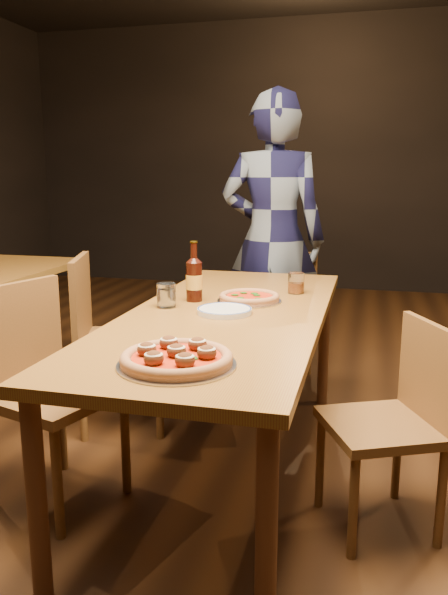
% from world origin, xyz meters
% --- Properties ---
extents(ground, '(9.00, 9.00, 0.00)m').
position_xyz_m(ground, '(0.00, 0.00, 0.00)').
color(ground, black).
extents(room_shell, '(9.00, 9.00, 9.00)m').
position_xyz_m(room_shell, '(0.00, 0.00, 1.86)').
color(room_shell, black).
rests_on(room_shell, ground).
extents(table_main, '(0.80, 2.00, 0.75)m').
position_xyz_m(table_main, '(0.00, 0.00, 0.68)').
color(table_main, brown).
rests_on(table_main, ground).
extents(chair_main_nw, '(0.54, 0.54, 0.93)m').
position_xyz_m(chair_main_nw, '(-0.61, -0.36, 0.47)').
color(chair_main_nw, brown).
rests_on(chair_main_nw, ground).
extents(chair_main_sw, '(0.56, 0.56, 0.95)m').
position_xyz_m(chair_main_sw, '(-0.66, 0.40, 0.47)').
color(chair_main_sw, brown).
rests_on(chair_main_sw, ground).
extents(chair_main_e, '(0.51, 0.51, 0.82)m').
position_xyz_m(chair_main_e, '(0.64, -0.22, 0.41)').
color(chair_main_e, brown).
rests_on(chair_main_e, ground).
extents(chair_end, '(0.49, 0.49, 0.86)m').
position_xyz_m(chair_end, '(-0.00, 1.31, 0.43)').
color(chair_end, brown).
rests_on(chair_end, ground).
extents(pizza_meatball, '(0.36, 0.36, 0.07)m').
position_xyz_m(pizza_meatball, '(0.02, -0.72, 0.77)').
color(pizza_meatball, '#B7B7BF').
rests_on(pizza_meatball, table_main).
extents(pizza_margherita, '(0.29, 0.29, 0.04)m').
position_xyz_m(pizza_margherita, '(0.05, 0.21, 0.77)').
color(pizza_margherita, '#B7B7BF').
rests_on(pizza_margherita, table_main).
extents(plate_stack, '(0.23, 0.23, 0.02)m').
position_xyz_m(plate_stack, '(-0.00, -0.04, 0.76)').
color(plate_stack, white).
rests_on(plate_stack, table_main).
extents(beer_bottle, '(0.07, 0.07, 0.26)m').
position_xyz_m(beer_bottle, '(-0.19, 0.16, 0.85)').
color(beer_bottle, black).
rests_on(beer_bottle, table_main).
extents(water_glass, '(0.08, 0.08, 0.10)m').
position_xyz_m(water_glass, '(-0.27, 0.02, 0.80)').
color(water_glass, white).
rests_on(water_glass, table_main).
extents(amber_glass, '(0.08, 0.08, 0.10)m').
position_xyz_m(amber_glass, '(0.23, 0.45, 0.80)').
color(amber_glass, '#A04C12').
rests_on(amber_glass, table_main).
extents(diner, '(0.67, 0.45, 1.81)m').
position_xyz_m(diner, '(-0.03, 1.32, 0.91)').
color(diner, black).
rests_on(diner, ground).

